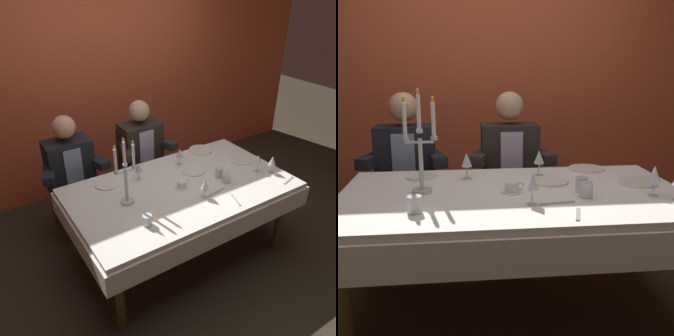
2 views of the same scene
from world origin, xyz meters
The scene contains 22 objects.
ground_plane centered at (0.00, 0.00, 0.00)m, with size 12.00×12.00×0.00m, color #352F21.
back_wall centered at (0.00, 1.66, 1.35)m, with size 6.00×0.12×2.70m, color #D45936.
dining_table centered at (0.00, 0.00, 0.62)m, with size 1.94×1.14×0.74m.
candelabra centered at (-0.50, 0.04, 0.97)m, with size 0.19×0.11×0.56m.
dinner_plate_0 centered at (0.24, 0.16, 0.75)m, with size 0.22×0.22×0.01m, color white.
dinner_plate_1 centered at (0.75, 0.08, 0.75)m, with size 0.23×0.23×0.01m, color white.
dinner_plate_2 centered at (0.55, 0.46, 0.75)m, with size 0.24×0.24×0.01m, color white.
dinner_plate_3 centered at (-0.53, 0.37, 0.75)m, with size 0.20×0.20×0.01m, color white.
wine_glass_0 centered at (-0.25, 0.30, 0.85)m, with size 0.07×0.07×0.16m.
wine_glass_1 centered at (0.73, -0.16, 0.86)m, with size 0.07×0.07×0.16m.
wine_glass_2 centered at (0.82, -0.25, 0.85)m, with size 0.07×0.07×0.16m.
wine_glass_3 centered at (0.06, -0.24, 0.86)m, with size 0.07×0.07×0.16m.
wine_glass_4 centered at (0.20, 0.33, 0.85)m, with size 0.07×0.07×0.16m.
water_tumbler_0 centered at (0.36, -0.15, 0.78)m, with size 0.07×0.07×0.08m, color silver.
water_tumbler_1 centered at (0.37, -0.05, 0.78)m, with size 0.07×0.07×0.08m, color silver.
water_tumbler_2 centered at (-0.51, -0.30, 0.78)m, with size 0.07×0.07×0.08m, color silver.
coffee_cup_0 centered at (-0.01, -0.01, 0.77)m, with size 0.13×0.12×0.06m.
knife_0 centered at (0.19, -0.24, 0.74)m, with size 0.19×0.02×0.01m, color #B7B7BC.
fork_1 centered at (0.25, -0.41, 0.74)m, with size 0.17×0.02×0.01m, color #B7B7BC.
fork_2 centered at (0.85, -0.43, 0.74)m, with size 0.17×0.02×0.01m, color #B7B7BC.
seated_diner_0 centered at (-0.69, 0.89, 0.74)m, with size 0.63×0.48×1.24m.
seated_diner_1 centered at (0.08, 0.89, 0.74)m, with size 0.63×0.48×1.24m.
Camera 1 is at (-1.48, -2.08, 2.35)m, focal length 37.49 mm.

